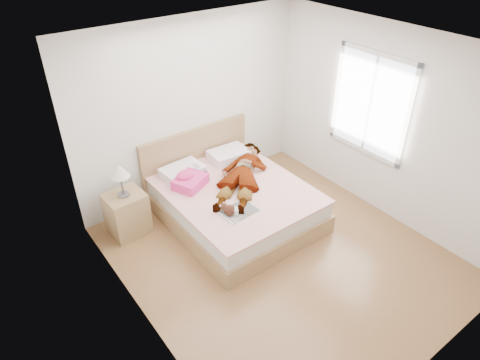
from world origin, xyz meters
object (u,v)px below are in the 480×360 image
(phone, at_px, (196,166))
(plush_toy, at_px, (229,209))
(coffee_mug, at_px, (236,211))
(nightstand, at_px, (127,210))
(bed, at_px, (232,199))
(magazine, at_px, (239,211))
(towel, at_px, (189,180))
(woman, at_px, (242,171))

(phone, distance_m, plush_toy, 0.96)
(coffee_mug, bearing_deg, phone, 86.12)
(nightstand, bearing_deg, plush_toy, -48.30)
(phone, relative_size, nightstand, 0.10)
(bed, bearing_deg, nightstand, 157.16)
(phone, xyz_separation_m, nightstand, (-1.05, 0.09, -0.35))
(magazine, bearing_deg, coffee_mug, -165.63)
(phone, height_order, plush_toy, phone)
(towel, relative_size, nightstand, 0.51)
(coffee_mug, bearing_deg, magazine, 14.37)
(phone, bearing_deg, bed, -101.98)
(towel, relative_size, plush_toy, 2.25)
(woman, height_order, bed, bed)
(towel, distance_m, nightstand, 0.91)
(towel, xyz_separation_m, plush_toy, (0.07, -0.83, -0.03))
(phone, bearing_deg, woman, -80.51)
(phone, xyz_separation_m, magazine, (-0.00, -1.00, -0.18))
(plush_toy, distance_m, nightstand, 1.41)
(towel, xyz_separation_m, coffee_mug, (0.13, -0.90, -0.04))
(bed, xyz_separation_m, coffee_mug, (-0.34, -0.55, 0.28))
(coffee_mug, distance_m, nightstand, 1.50)
(woman, relative_size, towel, 3.19)
(bed, relative_size, magazine, 4.28)
(woman, relative_size, nightstand, 1.64)
(phone, xyz_separation_m, towel, (-0.20, -0.12, -0.10))
(woman, distance_m, nightstand, 1.65)
(coffee_mug, bearing_deg, plush_toy, 131.12)
(woman, relative_size, phone, 17.10)
(plush_toy, bearing_deg, phone, 82.14)
(woman, xyz_separation_m, bed, (-0.23, -0.07, -0.35))
(phone, xyz_separation_m, bed, (0.27, -0.47, -0.43))
(woman, bearing_deg, nightstand, -149.31)
(coffee_mug, height_order, nightstand, nightstand)
(woman, height_order, nightstand, nightstand)
(woman, distance_m, towel, 0.75)
(towel, distance_m, coffee_mug, 0.91)
(bed, distance_m, towel, 0.67)
(magazine, xyz_separation_m, plush_toy, (-0.13, 0.05, 0.06))
(bed, relative_size, towel, 3.86)
(magazine, height_order, nightstand, nightstand)
(bed, distance_m, plush_toy, 0.69)
(phone, relative_size, magazine, 0.21)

